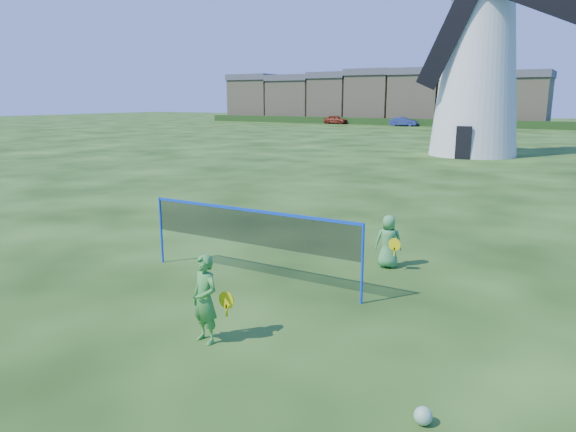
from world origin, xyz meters
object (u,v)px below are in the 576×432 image
Objects in this scene: badminton_net at (250,228)px; play_ball at (423,416)px; windmill at (478,64)px; car_left at (336,120)px; player_boy at (388,241)px; car_right at (403,122)px; player_girl at (205,299)px.

badminton_net reaches higher than play_ball.
car_left is (-27.53, 36.70, -5.32)m from windmill.
car_left reaches higher than play_ball.
player_boy is at bearing -145.76° from car_left.
car_right is at bearing 105.56° from badminton_net.
windmill reaches higher than car_left.
car_left is at bearing -83.79° from player_boy.
car_left is at bearing 116.08° from play_ball.
player_boy is at bearing -168.72° from car_right.
player_girl is at bearing 173.61° from play_ball.
car_left is (-33.38, 68.21, 0.55)m from play_ball.
windmill is at bearing -102.51° from player_boy.
player_girl is at bearing -85.80° from windmill.
player_girl is 3.64m from play_ball.
windmill is 80.22× the size of play_ball.
player_girl is (2.29, -31.11, -5.27)m from windmill.
car_right is (10.99, -1.14, -0.03)m from car_left.
player_girl reaches higher than play_ball.
badminton_net is 2.92m from player_girl.
player_girl is at bearing -148.30° from car_left.
windmill is 32.59m from play_ball.
car_right is at bearing 119.41° from player_girl.
badminton_net reaches higher than car_left.
player_boy is 64.79m from car_right.
windmill is 4.60× the size of car_right.
car_left reaches higher than player_boy.
car_left is 11.05m from car_right.
play_ball is at bearing -145.95° from car_left.
windmill is 14.60× the size of player_boy.
windmill is 3.49× the size of badminton_net.
badminton_net is at bearing -87.42° from windmill.
play_ball is at bearing -79.47° from windmill.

